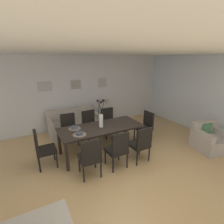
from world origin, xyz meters
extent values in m
plane|color=tan|center=(0.00, 0.00, 0.00)|extent=(9.00, 9.00, 0.00)
cube|color=silver|center=(0.00, 3.25, 1.30)|extent=(9.00, 0.10, 2.60)
cube|color=white|center=(3.65, 0.40, 1.30)|extent=(0.10, 6.30, 2.60)
cube|color=white|center=(0.00, 0.40, 2.64)|extent=(9.00, 7.20, 0.08)
cube|color=black|center=(0.01, 1.08, 0.71)|extent=(2.20, 0.93, 0.05)
cube|color=black|center=(1.05, 1.49, 0.34)|extent=(0.07, 0.07, 0.69)
cube|color=black|center=(-1.03, 1.49, 0.34)|extent=(0.07, 0.07, 0.69)
cube|color=black|center=(1.05, 0.68, 0.34)|extent=(0.07, 0.07, 0.69)
cube|color=black|center=(-1.03, 0.68, 0.34)|extent=(0.07, 0.07, 0.69)
cube|color=black|center=(-0.63, 0.31, 0.42)|extent=(0.47, 0.47, 0.08)
cube|color=black|center=(-0.65, 0.12, 0.68)|extent=(0.42, 0.09, 0.48)
cylinder|color=black|center=(-0.43, 0.48, 0.19)|extent=(0.04, 0.04, 0.38)
cylinder|color=black|center=(-0.81, 0.51, 0.19)|extent=(0.04, 0.04, 0.38)
cylinder|color=black|center=(-0.46, 0.11, 0.19)|extent=(0.04, 0.04, 0.38)
cylinder|color=black|center=(-0.84, 0.13, 0.19)|extent=(0.04, 0.04, 0.38)
cube|color=black|center=(-0.64, 1.89, 0.42)|extent=(0.45, 0.45, 0.08)
cube|color=black|center=(-0.63, 2.08, 0.68)|extent=(0.42, 0.07, 0.48)
cylinder|color=black|center=(-0.84, 1.71, 0.19)|extent=(0.04, 0.04, 0.38)
cylinder|color=black|center=(-0.46, 1.69, 0.19)|extent=(0.04, 0.04, 0.38)
cylinder|color=black|center=(-0.82, 2.09, 0.19)|extent=(0.04, 0.04, 0.38)
cylinder|color=black|center=(-0.44, 2.07, 0.19)|extent=(0.04, 0.04, 0.38)
cube|color=black|center=(0.03, 0.32, 0.42)|extent=(0.44, 0.44, 0.08)
cube|color=black|center=(0.03, 0.13, 0.68)|extent=(0.42, 0.06, 0.48)
cylinder|color=black|center=(0.22, 0.51, 0.19)|extent=(0.04, 0.04, 0.38)
cylinder|color=black|center=(-0.16, 0.50, 0.19)|extent=(0.04, 0.04, 0.38)
cylinder|color=black|center=(0.22, 0.13, 0.19)|extent=(0.04, 0.04, 0.38)
cylinder|color=black|center=(-0.16, 0.12, 0.19)|extent=(0.04, 0.04, 0.38)
cube|color=black|center=(0.03, 1.90, 0.42)|extent=(0.47, 0.47, 0.08)
cube|color=black|center=(0.02, 2.09, 0.68)|extent=(0.42, 0.09, 0.48)
cylinder|color=black|center=(-0.14, 1.70, 0.19)|extent=(0.04, 0.04, 0.38)
cylinder|color=black|center=(0.24, 1.73, 0.19)|extent=(0.04, 0.04, 0.38)
cylinder|color=black|center=(-0.17, 2.08, 0.19)|extent=(0.04, 0.04, 0.38)
cylinder|color=black|center=(0.21, 2.11, 0.19)|extent=(0.04, 0.04, 0.38)
cube|color=black|center=(0.66, 0.28, 0.42)|extent=(0.45, 0.45, 0.08)
cube|color=black|center=(0.67, 0.09, 0.68)|extent=(0.42, 0.07, 0.48)
cylinder|color=black|center=(0.84, 0.48, 0.19)|extent=(0.04, 0.04, 0.38)
cylinder|color=black|center=(0.46, 0.47, 0.19)|extent=(0.04, 0.04, 0.38)
cylinder|color=black|center=(0.86, 0.10, 0.19)|extent=(0.04, 0.04, 0.38)
cylinder|color=black|center=(0.48, 0.09, 0.19)|extent=(0.04, 0.04, 0.38)
cube|color=black|center=(0.65, 1.86, 0.42)|extent=(0.47, 0.47, 0.08)
cube|color=black|center=(0.66, 2.05, 0.68)|extent=(0.42, 0.09, 0.48)
cylinder|color=black|center=(0.45, 1.68, 0.19)|extent=(0.04, 0.04, 0.38)
cylinder|color=black|center=(0.83, 1.66, 0.19)|extent=(0.04, 0.04, 0.38)
cylinder|color=black|center=(0.47, 2.06, 0.19)|extent=(0.04, 0.04, 0.38)
cylinder|color=black|center=(0.85, 2.04, 0.19)|extent=(0.04, 0.04, 0.38)
cube|color=black|center=(-1.41, 1.10, 0.42)|extent=(0.44, 0.44, 0.08)
cube|color=black|center=(-1.60, 1.10, 0.68)|extent=(0.06, 0.42, 0.48)
cylinder|color=black|center=(-1.22, 0.90, 0.19)|extent=(0.04, 0.04, 0.38)
cylinder|color=black|center=(-1.22, 1.28, 0.19)|extent=(0.04, 0.04, 0.38)
cylinder|color=black|center=(-1.60, 0.91, 0.19)|extent=(0.04, 0.04, 0.38)
cylinder|color=black|center=(-1.60, 1.29, 0.19)|extent=(0.04, 0.04, 0.38)
cube|color=black|center=(1.42, 1.07, 0.42)|extent=(0.44, 0.44, 0.08)
cube|color=black|center=(1.61, 1.07, 0.68)|extent=(0.06, 0.42, 0.48)
cylinder|color=black|center=(1.23, 1.26, 0.19)|extent=(0.04, 0.04, 0.38)
cylinder|color=black|center=(1.23, 0.88, 0.19)|extent=(0.04, 0.04, 0.38)
cylinder|color=black|center=(1.61, 1.26, 0.19)|extent=(0.04, 0.04, 0.38)
cylinder|color=black|center=(1.61, 0.88, 0.19)|extent=(0.04, 0.04, 0.38)
cylinder|color=white|center=(0.01, 1.08, 0.91)|extent=(0.11, 0.11, 0.34)
cylinder|color=black|center=(0.06, 1.10, 1.24)|extent=(0.05, 0.12, 0.37)
sphere|color=black|center=(0.09, 1.11, 1.44)|extent=(0.07, 0.07, 0.07)
cylinder|color=black|center=(-0.02, 1.13, 1.24)|extent=(0.08, 0.05, 0.38)
sphere|color=black|center=(-0.04, 1.16, 1.44)|extent=(0.07, 0.07, 0.07)
cylinder|color=black|center=(-0.01, 1.03, 1.24)|extent=(0.15, 0.06, 0.36)
sphere|color=black|center=(-0.02, 1.00, 1.44)|extent=(0.07, 0.07, 0.07)
cylinder|color=#7F705B|center=(-0.65, 0.87, 0.74)|extent=(0.32, 0.32, 0.01)
cylinder|color=#475166|center=(-0.65, 0.87, 0.78)|extent=(0.17, 0.17, 0.06)
cylinder|color=#3C4556|center=(-0.65, 0.87, 0.79)|extent=(0.13, 0.13, 0.04)
cylinder|color=#7F705B|center=(-0.65, 1.29, 0.74)|extent=(0.32, 0.32, 0.01)
cylinder|color=#475166|center=(-0.65, 1.29, 0.78)|extent=(0.17, 0.17, 0.06)
cylinder|color=#3C4556|center=(-0.65, 1.29, 0.79)|extent=(0.13, 0.13, 0.04)
cube|color=#B2A899|center=(-0.27, 2.65, 0.21)|extent=(1.70, 0.84, 0.42)
cube|color=#B2A899|center=(-0.27, 2.99, 0.61)|extent=(1.70, 0.16, 0.38)
cube|color=#B2A899|center=(0.53, 2.65, 0.52)|extent=(0.10, 0.84, 0.20)
cube|color=#B2A899|center=(-1.08, 2.65, 0.52)|extent=(0.10, 0.84, 0.20)
cube|color=black|center=(0.97, 2.70, 0.26)|extent=(0.36, 0.36, 0.52)
cylinder|color=beige|center=(0.97, 2.70, 0.56)|extent=(0.12, 0.12, 0.08)
cylinder|color=beige|center=(0.97, 2.70, 0.74)|extent=(0.02, 0.02, 0.30)
cone|color=beige|center=(0.97, 2.70, 0.94)|extent=(0.22, 0.22, 0.18)
cube|color=#ADA399|center=(2.75, -0.29, 0.20)|extent=(0.94, 0.94, 0.40)
cube|color=#ADA399|center=(2.81, 0.03, 0.57)|extent=(0.82, 0.32, 0.35)
cube|color=#ADA399|center=(3.07, -0.37, 0.49)|extent=(0.27, 0.69, 0.18)
cube|color=#ADA399|center=(2.42, -0.24, 0.49)|extent=(0.27, 0.69, 0.18)
cube|color=#4C7F56|center=(2.79, -0.07, 0.56)|extent=(0.31, 0.14, 0.30)
cube|color=#B2ADA3|center=(-1.04, 3.18, 1.59)|extent=(0.44, 0.02, 0.30)
cube|color=#B2B2AD|center=(-1.04, 3.17, 1.59)|extent=(0.39, 0.01, 0.25)
cube|color=#B2ADA3|center=(0.01, 3.18, 1.59)|extent=(0.38, 0.02, 0.33)
cube|color=#9E9389|center=(0.01, 3.17, 1.59)|extent=(0.33, 0.01, 0.28)
cube|color=#B2ADA3|center=(1.05, 3.18, 1.59)|extent=(0.33, 0.02, 0.34)
cube|color=#B2B2AD|center=(1.05, 3.17, 1.59)|extent=(0.28, 0.01, 0.29)
camera|label=1|loc=(-1.72, -2.74, 2.46)|focal=27.21mm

